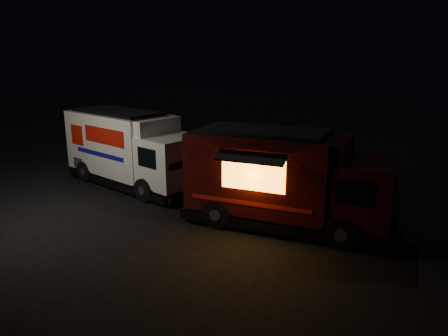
% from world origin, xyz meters
% --- Properties ---
extents(ground, '(80.00, 80.00, 0.00)m').
position_xyz_m(ground, '(0.00, 0.00, 0.00)').
color(ground, black).
rests_on(ground, ground).
extents(white_truck, '(6.99, 2.70, 3.12)m').
position_xyz_m(white_truck, '(-3.61, 1.49, 1.56)').
color(white_truck, silver).
rests_on(white_truck, ground).
extents(red_truck, '(7.15, 4.10, 3.14)m').
position_xyz_m(red_truck, '(3.76, 1.60, 1.57)').
color(red_truck, '#3C0E0A').
rests_on(red_truck, ground).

